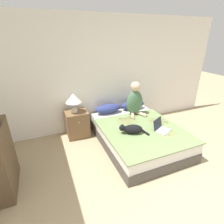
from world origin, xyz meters
The scene contains 10 objects.
wall_back centered at (0.00, 3.10, 1.27)m, with size 5.74×0.05×2.55m.
bed centered at (0.16, 2.02, 0.21)m, with size 1.51×2.02×0.43m.
pillow_near centered at (-0.17, 2.87, 0.53)m, with size 0.63×0.28×0.21m.
pillow_far centered at (0.49, 2.87, 0.53)m, with size 0.63×0.28×0.21m.
person_sitting centered at (0.36, 2.56, 0.76)m, with size 0.40×0.39×0.77m.
cat_tabby centered at (-0.12, 1.80, 0.52)m, with size 0.50×0.34×0.19m.
laptop_open centered at (0.46, 1.68, 0.48)m, with size 0.39×0.37×0.22m.
nightstand centered at (-0.94, 2.82, 0.30)m, with size 0.48×0.44×0.59m.
table_lamp centered at (-0.97, 2.82, 0.90)m, with size 0.33×0.33×0.42m.
bookshelf centered at (-2.23, 1.74, 0.52)m, with size 0.22×0.79×1.04m.
Camera 1 is at (-1.55, -0.69, 2.14)m, focal length 28.00 mm.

